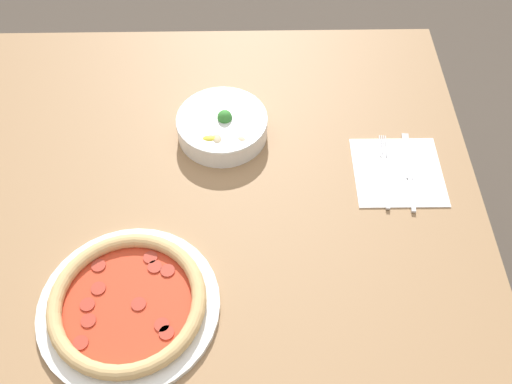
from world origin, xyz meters
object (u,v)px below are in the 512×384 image
object	(u,v)px
pizza	(128,304)
knife	(409,174)
fork	(385,171)
bowl	(222,125)

from	to	relation	value
pizza	knife	bearing A→B (deg)	28.00
pizza	knife	size ratio (longest dim) A/B	1.53
fork	knife	size ratio (longest dim) A/B	0.94
bowl	knife	world-z (taller)	bowl
bowl	fork	xyz separation A→B (m)	(0.34, -0.11, -0.02)
pizza	bowl	size ratio (longest dim) A/B	1.62
pizza	fork	size ratio (longest dim) A/B	1.63
pizza	bowl	distance (m)	0.44
pizza	knife	world-z (taller)	pizza
pizza	knife	xyz separation A→B (m)	(0.54, 0.29, -0.01)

